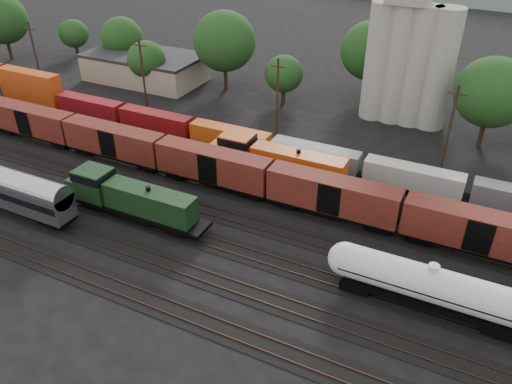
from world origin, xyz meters
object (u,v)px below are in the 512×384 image
at_px(grain_silo, 409,51).
at_px(green_locomotive, 127,197).
at_px(tank_car_a, 429,286).
at_px(orange_locomotive, 273,160).

bearing_deg(grain_silo, green_locomotive, -117.86).
xyz_separation_m(tank_car_a, orange_locomotive, (-21.90, 15.00, -0.03)).
relative_size(orange_locomotive, grain_silo, 0.69).
bearing_deg(grain_silo, orange_locomotive, -111.97).
xyz_separation_m(tank_car_a, grain_silo, (-11.41, 41.00, 8.38)).
relative_size(green_locomotive, tank_car_a, 0.99).
xyz_separation_m(green_locomotive, tank_car_a, (33.09, 0.00, 0.12)).
relative_size(tank_car_a, orange_locomotive, 0.92).
bearing_deg(tank_car_a, orange_locomotive, 145.59).
distance_m(green_locomotive, grain_silo, 47.15).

